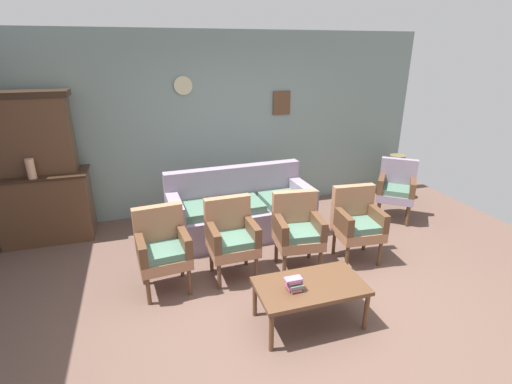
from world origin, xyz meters
The scene contains 14 objects.
ground_plane centered at (0.00, 0.00, 0.00)m, with size 7.68×7.68×0.00m, color brown.
wall_back_with_decor centered at (0.00, 2.63, 1.35)m, with size 6.40×0.09×2.70m.
side_cabinet centered at (-2.55, 2.25, 0.47)m, with size 1.16×0.55×0.93m.
cabinet_upper_hutch centered at (-2.55, 2.33, 1.45)m, with size 0.99×0.38×1.03m.
vase_on_cabinet centered at (-2.59, 2.06, 1.06)m, with size 0.10×0.10×0.25m, color tan.
floral_couch centered at (-0.04, 1.63, 0.33)m, with size 1.98×0.88×0.90m.
armchair_by_doorway centered at (-1.15, 0.63, 0.50)m, with size 0.56×0.54×0.90m.
armchair_row_middle centered at (-0.40, 0.66, 0.50)m, with size 0.54×0.51×0.90m.
armchair_near_couch_end centered at (0.37, 0.60, 0.50)m, with size 0.57×0.54×0.90m.
armchair_near_cabinet centered at (1.13, 0.57, 0.50)m, with size 0.56×0.53×0.90m.
wingback_chair_by_fireplace centered at (2.33, 1.43, 0.50)m, with size 0.71×0.71×0.90m.
coffee_table centered at (0.10, -0.35, 0.38)m, with size 1.00×0.56×0.42m.
book_stack_on_table centered at (-0.08, -0.38, 0.49)m, with size 0.17×0.12×0.13m.
floor_vase_by_wall centered at (2.85, 2.15, 0.38)m, with size 0.26×0.26×0.76m, color brown.
Camera 1 is at (-1.24, -2.98, 2.44)m, focal length 26.31 mm.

